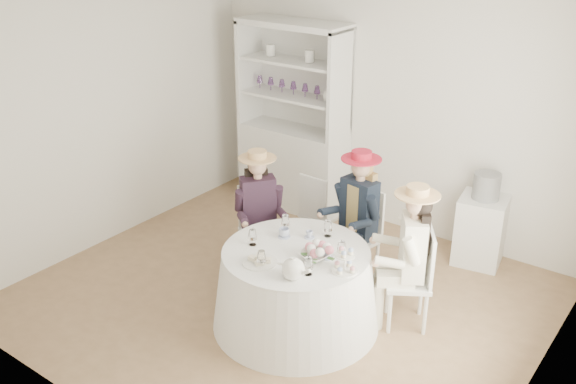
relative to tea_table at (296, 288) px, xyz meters
The scene contains 23 objects.
ground 0.55m from the tea_table, 144.06° to the left, with size 4.50×4.50×0.00m, color olive.
ceiling 2.38m from the tea_table, 144.06° to the left, with size 4.50×4.50×0.00m, color white.
wall_back 2.48m from the tea_table, 98.59° to the left, with size 4.50×4.50×0.00m, color white.
wall_front 2.04m from the tea_table, 100.94° to the right, with size 4.50×4.50×0.00m, color white.
wall_left 2.78m from the tea_table, behind, with size 4.50×4.50×0.00m, color white.
wall_right 2.17m from the tea_table, ahead, with size 4.50×4.50×0.00m, color white.
tea_table is the anchor object (origin of this frame).
hutch 2.53m from the tea_table, 126.23° to the left, with size 1.36×0.61×2.22m.
side_table 2.18m from the tea_table, 66.19° to the left, with size 0.46×0.46×0.71m, color silver.
hatbox 2.24m from the tea_table, 66.19° to the left, with size 0.26×0.26×0.26m, color black.
guest_left 1.02m from the tea_table, 147.97° to the left, with size 0.55×0.53×1.28m.
guest_mid 1.03m from the tea_table, 88.25° to the left, with size 0.50×0.52×1.33m.
guest_right 1.03m from the tea_table, 36.01° to the left, with size 0.56×0.53×1.32m.
spare_chair 1.32m from the tea_table, 115.45° to the left, with size 0.38×0.38×0.88m.
teacup_a 0.48m from the tea_table, 148.51° to the left, with size 0.10×0.10×0.08m, color white.
teacup_b 0.47m from the tea_table, 99.62° to the left, with size 0.06×0.06×0.06m, color white.
teacup_c 0.48m from the tea_table, 12.22° to the left, with size 0.09×0.09×0.07m, color white.
flower_bowl 0.44m from the tea_table, ahead, with size 0.24×0.24×0.06m, color white.
flower_arrangement 0.52m from the tea_table, ahead, with size 0.20×0.20×0.08m.
table_teapot 0.62m from the tea_table, 57.15° to the right, with size 0.25×0.18×0.19m.
sandwich_plate 0.52m from the tea_table, 110.28° to the right, with size 0.29×0.29×0.06m.
cupcake_stand 0.66m from the tea_table, ahead, with size 0.21×0.21×0.20m.
stemware_set 0.44m from the tea_table, 165.96° to the left, with size 0.81×0.84×0.15m.
Camera 1 is at (3.08, -4.08, 3.36)m, focal length 40.00 mm.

